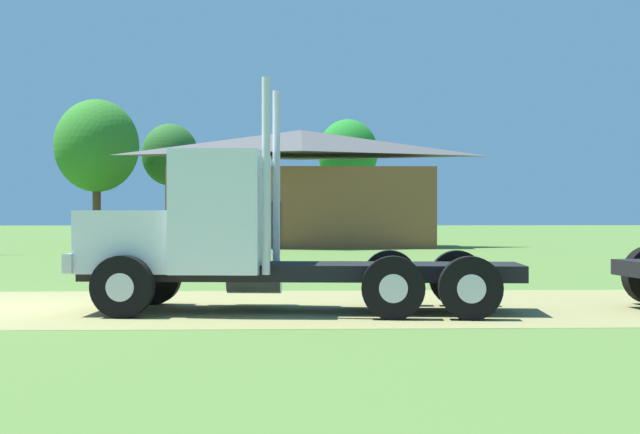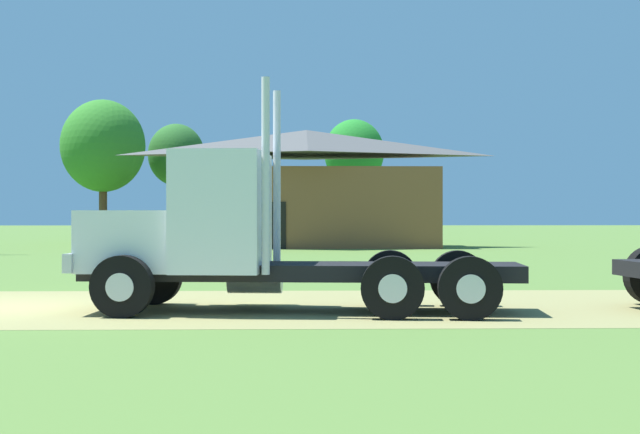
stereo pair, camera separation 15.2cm
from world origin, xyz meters
name	(u,v)px [view 1 (the left image)]	position (x,y,z in m)	size (l,w,h in m)	color
truck_foreground_white	(232,239)	(4.59, -0.78, 1.27)	(7.87, 3.12, 3.99)	black
visitor_far_side	(229,245)	(4.11, 6.14, 0.93)	(0.51, 0.50, 1.70)	#B22D33
shed_building	(301,191)	(6.24, 28.72, 2.78)	(13.32, 5.36, 5.76)	brown
tree_mid	(97,146)	(-4.75, 33.85, 5.30)	(4.56, 4.56, 7.83)	#513823
tree_right	(170,156)	(-1.14, 36.70, 4.95)	(3.23, 3.23, 6.79)	#513823
tree_far_right	(348,153)	(9.24, 39.12, 5.27)	(3.62, 3.62, 7.31)	#513823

